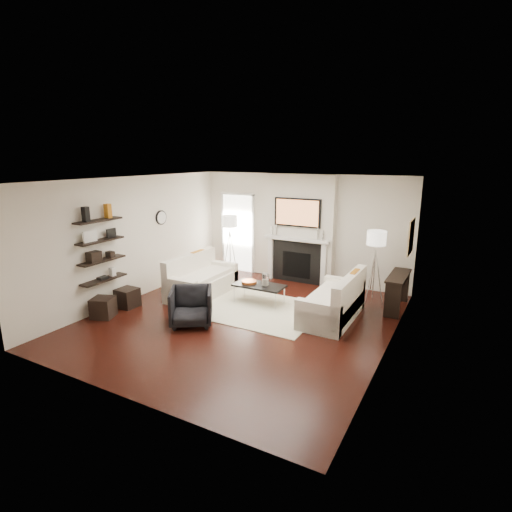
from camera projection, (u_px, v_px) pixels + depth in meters
The scene contains 71 objects.
room_envelope at pixel (241, 252), 7.51m from camera, with size 6.00×6.00×6.00m.
chimney_breast at pixel (299, 229), 9.96m from camera, with size 1.80×0.25×2.70m, color silver.
fireplace_surround at pixel (297, 262), 10.05m from camera, with size 1.30×0.02×1.04m, color black.
firebox at pixel (296, 265), 10.06m from camera, with size 0.75×0.02×0.65m, color black.
mantel_pilaster_l at pixel (270, 258), 10.35m from camera, with size 0.12×0.08×1.10m, color white.
mantel_pilaster_r at pixel (323, 265), 9.68m from camera, with size 0.12×0.08×1.10m, color white.
mantel_shelf at pixel (296, 239), 9.86m from camera, with size 1.70×0.18×0.07m, color white.
tv_body at pixel (297, 212), 9.72m from camera, with size 1.20×0.06×0.70m, color black.
tv_screen at pixel (297, 213), 9.69m from camera, with size 1.10×0.01×0.62m, color #BF723F.
candlestick_l_tall at pixel (277, 230), 10.08m from camera, with size 0.04×0.04×0.30m, color silver.
candlestick_l_short at pixel (272, 231), 10.15m from camera, with size 0.04×0.04×0.24m, color silver.
candlestick_r_tall at pixel (318, 234), 9.57m from camera, with size 0.04×0.04×0.30m, color silver.
candlestick_r_short at pixel (323, 235), 9.52m from camera, with size 0.04×0.04×0.24m, color silver.
hallway_panel at pixel (238, 233), 10.98m from camera, with size 0.90×0.02×2.10m, color white.
door_trim_l at pixel (223, 232), 11.19m from camera, with size 0.06×0.06×2.16m, color white.
door_trim_r at pixel (253, 235), 10.74m from camera, with size 0.06×0.06×2.16m, color white.
door_trim_top at pixel (237, 194), 10.70m from camera, with size 1.02×0.06×0.06m, color white.
rug at pixel (256, 309), 8.37m from camera, with size 2.60×2.00×0.01m, color #EEE7C3.
loveseat_left_base at pixel (202, 286), 9.18m from camera, with size 0.85×1.80×0.42m, color white.
loveseat_left_back at pixel (190, 271), 9.25m from camera, with size 0.18×1.80×0.80m, color white.
loveseat_left_arm_n at pixel (180, 293), 8.46m from camera, with size 0.85×0.18×0.60m, color white.
loveseat_left_arm_s at pixel (222, 274), 9.84m from camera, with size 0.85×0.18×0.60m, color white.
loveseat_left_cushion at pixel (204, 276), 9.09m from camera, with size 0.63×1.44×0.10m, color white.
pillow_left_orange at pixel (198, 260), 9.46m from camera, with size 0.10×0.42×0.42m, color #B56B16.
pillow_left_charcoal at pixel (182, 266), 8.95m from camera, with size 0.10×0.40×0.40m, color black.
loveseat_right_base at pixel (332, 308), 7.84m from camera, with size 0.85×1.80×0.42m, color white.
loveseat_right_back at pixel (350, 296), 7.61m from camera, with size 0.18×1.80×0.80m, color white.
loveseat_right_arm_n at pixel (318, 318), 7.13m from camera, with size 0.85×0.18×0.60m, color white.
loveseat_right_arm_s at pixel (344, 292), 8.51m from camera, with size 0.85×0.18×0.60m, color white.
loveseat_right_cushion at pixel (330, 295), 7.80m from camera, with size 0.63×1.44×0.10m, color white.
pillow_right_orange at pixel (354, 281), 7.82m from camera, with size 0.10×0.42×0.42m, color #B56B16.
pillow_right_charcoal at pixel (346, 291), 7.31m from camera, with size 0.10×0.40×0.40m, color black.
coffee_table at pixel (259, 286), 8.61m from camera, with size 1.10×0.55×0.04m, color black.
coffee_leg_nw at pixel (234, 294), 8.71m from camera, with size 0.02×0.02×0.38m, color silver.
coffee_leg_ne at pixel (275, 302), 8.24m from camera, with size 0.02×0.02×0.38m, color silver.
coffee_leg_sw at pixel (244, 288), 9.08m from camera, with size 0.02×0.02×0.38m, color silver.
coffee_leg_se at pixel (284, 295), 8.62m from camera, with size 0.02×0.02×0.38m, color silver.
hurricane_glass at pixel (265, 279), 8.50m from camera, with size 0.14×0.14×0.25m, color white.
hurricane_candle at pixel (265, 282), 8.52m from camera, with size 0.10×0.10×0.15m, color white.
copper_bowl at pixel (249, 282), 8.72m from camera, with size 0.33×0.33×0.06m, color #CC5B22.
armchair at pixel (191, 305), 7.53m from camera, with size 0.76×0.71×0.78m, color black.
lamp_left_post at pixel (230, 252), 10.72m from camera, with size 0.02×0.02×1.20m, color silver.
lamp_left_shade at pixel (230, 221), 10.51m from camera, with size 0.40×0.40×0.30m, color white.
lamp_left_leg_a at pixel (234, 253), 10.67m from camera, with size 0.02×0.02×1.25m, color silver.
lamp_left_leg_b at pixel (230, 252), 10.83m from camera, with size 0.02×0.02×1.25m, color silver.
lamp_left_leg_c at pixel (227, 253), 10.67m from camera, with size 0.02×0.02×1.25m, color silver.
lamp_right_post at pixel (374, 277), 8.55m from camera, with size 0.02×0.02×1.20m, color silver.
lamp_right_shade at pixel (377, 238), 8.35m from camera, with size 0.40×0.40×0.30m, color white.
lamp_right_leg_a at pixel (379, 277), 8.50m from camera, with size 0.02×0.02×1.25m, color silver.
lamp_right_leg_b at pixel (372, 275), 8.66m from camera, with size 0.02×0.02×1.25m, color silver.
lamp_right_leg_c at pixel (370, 278), 8.50m from camera, with size 0.02×0.02×1.25m, color silver.
console_top at pixel (399, 276), 8.19m from camera, with size 0.35×1.20×0.04m, color black.
console_leg_n at pixel (392, 301), 7.81m from camera, with size 0.30×0.04×0.71m, color black.
console_leg_s at pixel (401, 286), 8.75m from camera, with size 0.30×0.04×0.71m, color black.
wall_art at pixel (411, 237), 7.95m from camera, with size 0.03×0.70×0.70m, color tan.
shelf_bottom at pixel (104, 280), 8.03m from camera, with size 0.25×1.00×0.04m, color black.
shelf_lower at pixel (102, 260), 7.93m from camera, with size 0.25×1.00×0.04m, color black.
shelf_upper at pixel (100, 241), 7.84m from camera, with size 0.25×1.00×0.04m, color black.
shelf_top at pixel (98, 220), 7.74m from camera, with size 0.25×1.00×0.04m, color black.
decor_magfile_a at pixel (86, 214), 7.47m from camera, with size 0.12×0.10×0.28m, color black.
decor_magfile_b at pixel (108, 211), 7.92m from camera, with size 0.12×0.10×0.28m, color #B56B16.
decor_frame_a at pixel (90, 236), 7.61m from camera, with size 0.04×0.30×0.22m, color white.
decor_frame_b at pixel (111, 233), 8.06m from camera, with size 0.04×0.22×0.18m, color black.
decor_wine_rack at pixel (94, 257), 7.75m from camera, with size 0.18×0.25×0.20m, color black.
decor_box_small at pixel (110, 254), 8.10m from camera, with size 0.15×0.12×0.12m, color black.
decor_books at pixel (103, 278), 8.00m from camera, with size 0.14×0.20×0.05m, color black.
decor_box_tall at pixel (112, 272), 8.20m from camera, with size 0.10×0.10×0.18m, color white.
clock_rim at pixel (161, 218), 9.46m from camera, with size 0.34×0.34×0.04m, color black.
clock_face at pixel (162, 218), 9.45m from camera, with size 0.29×0.29×0.01m, color white.
ottoman_near at pixel (127, 298), 8.45m from camera, with size 0.40×0.40×0.40m, color black.
ottoman_far at pixel (103, 307), 7.91m from camera, with size 0.40×0.40×0.40m, color black.
Camera 1 is at (3.74, -6.28, 3.11)m, focal length 28.00 mm.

